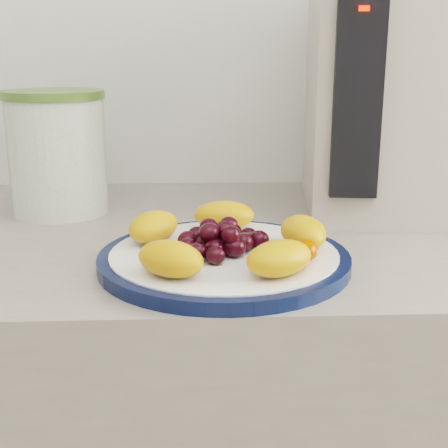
{
  "coord_description": "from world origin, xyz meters",
  "views": [
    {
      "loc": [
        -0.14,
        0.37,
        1.14
      ],
      "look_at": [
        -0.11,
        1.04,
        0.95
      ],
      "focal_mm": 50.0,
      "sensor_mm": 36.0,
      "label": 1
    }
  ],
  "objects": [
    {
      "name": "plate_face",
      "position": [
        -0.11,
        1.04,
        0.91
      ],
      "size": [
        0.26,
        0.26,
        0.02
      ],
      "primitive_type": "cylinder",
      "color": "white",
      "rests_on": "counter"
    },
    {
      "name": "appliance_panel",
      "position": [
        0.07,
        1.17,
        1.08
      ],
      "size": [
        0.06,
        0.03,
        0.27
      ],
      "primitive_type": "cube",
      "rotation": [
        0.0,
        0.0,
        -0.12
      ],
      "color": "black",
      "rests_on": "appliance_body"
    },
    {
      "name": "canister",
      "position": [
        -0.34,
        1.3,
        0.98
      ],
      "size": [
        0.18,
        0.18,
        0.17
      ],
      "primitive_type": "cylinder",
      "rotation": [
        0.0,
        0.0,
        -0.32
      ],
      "color": "#486320",
      "rests_on": "counter"
    },
    {
      "name": "appliance_body",
      "position": [
        0.14,
        1.31,
        1.08
      ],
      "size": [
        0.24,
        0.31,
        0.36
      ],
      "primitive_type": "cube",
      "rotation": [
        0.0,
        0.0,
        -0.12
      ],
      "color": "#B9AF9D",
      "rests_on": "counter"
    },
    {
      "name": "appliance_led",
      "position": [
        0.07,
        1.15,
        1.19
      ],
      "size": [
        0.01,
        0.01,
        0.01
      ],
      "primitive_type": "cube",
      "rotation": [
        0.0,
        0.0,
        -0.12
      ],
      "color": "#FF0C05",
      "rests_on": "appliance_panel"
    },
    {
      "name": "fruit_plate",
      "position": [
        -0.1,
        1.04,
        0.93
      ],
      "size": [
        0.25,
        0.24,
        0.04
      ],
      "color": "orange",
      "rests_on": "plate_face"
    },
    {
      "name": "canister_lid",
      "position": [
        -0.34,
        1.3,
        1.08
      ],
      "size": [
        0.19,
        0.19,
        0.01
      ],
      "primitive_type": "cylinder",
      "rotation": [
        0.0,
        0.0,
        -0.32
      ],
      "color": "#4E6B2E",
      "rests_on": "canister"
    },
    {
      "name": "plate_rim",
      "position": [
        -0.11,
        1.04,
        0.91
      ],
      "size": [
        0.29,
        0.29,
        0.01
      ],
      "primitive_type": "cylinder",
      "color": "#0A163A",
      "rests_on": "counter"
    }
  ]
}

